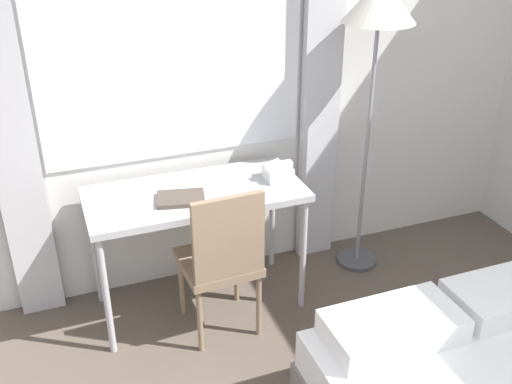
% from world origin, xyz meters
% --- Properties ---
extents(wall_back_with_window, '(5.10, 0.13, 2.70)m').
position_xyz_m(wall_back_with_window, '(-0.04, 2.93, 1.35)').
color(wall_back_with_window, silver).
rests_on(wall_back_with_window, ground_plane).
extents(desk, '(1.20, 0.56, 0.76)m').
position_xyz_m(desk, '(-0.29, 2.58, 0.70)').
color(desk, '#B2B2B7').
rests_on(desk, ground_plane).
extents(desk_chair, '(0.42, 0.42, 0.91)m').
position_xyz_m(desk_chair, '(-0.24, 2.28, 0.51)').
color(desk_chair, '#8C7259').
rests_on(desk_chair, ground_plane).
extents(standing_lamp, '(0.41, 0.41, 1.83)m').
position_xyz_m(standing_lamp, '(0.81, 2.63, 1.61)').
color(standing_lamp, '#4C4C51').
rests_on(standing_lamp, ground_plane).
extents(telephone, '(0.17, 0.14, 0.10)m').
position_xyz_m(telephone, '(0.19, 2.56, 0.81)').
color(telephone, white).
rests_on(telephone, desk).
extents(book, '(0.28, 0.23, 0.02)m').
position_xyz_m(book, '(-0.39, 2.50, 0.78)').
color(book, '#4C4238').
rests_on(book, desk).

